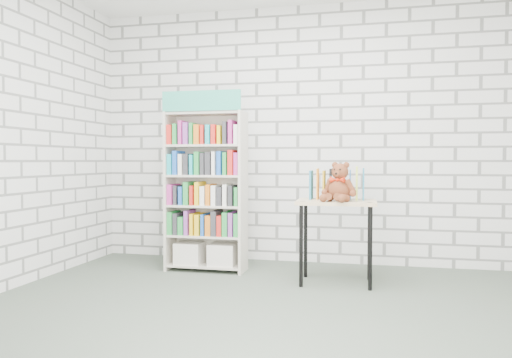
# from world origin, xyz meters

# --- Properties ---
(ground) EXTENTS (4.50, 4.50, 0.00)m
(ground) POSITION_xyz_m (0.00, 0.00, 0.00)
(ground) COLOR #444F42
(ground) RESTS_ON ground
(room_shell) EXTENTS (4.52, 4.02, 2.81)m
(room_shell) POSITION_xyz_m (0.00, 0.00, 1.78)
(room_shell) COLOR silver
(room_shell) RESTS_ON ground
(bookshelf) EXTENTS (0.80, 0.31, 1.80)m
(bookshelf) POSITION_xyz_m (-0.84, 1.36, 0.82)
(bookshelf) COLOR beige
(bookshelf) RESTS_ON ground
(display_table) EXTENTS (0.71, 0.50, 0.76)m
(display_table) POSITION_xyz_m (0.48, 1.10, 0.65)
(display_table) COLOR tan
(display_table) RESTS_ON ground
(table_books) EXTENTS (0.50, 0.23, 0.29)m
(table_books) POSITION_xyz_m (0.48, 1.21, 0.90)
(table_books) COLOR teal
(table_books) RESTS_ON display_table
(teddy_bear) EXTENTS (0.32, 0.31, 0.35)m
(teddy_bear) POSITION_xyz_m (0.51, 0.99, 0.90)
(teddy_bear) COLOR maroon
(teddy_bear) RESTS_ON display_table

